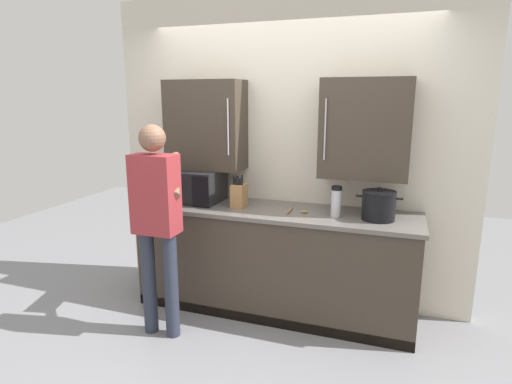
% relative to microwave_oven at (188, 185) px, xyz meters
% --- Properties ---
extents(ground_plane, '(9.30, 9.30, 0.00)m').
position_rel_microwave_oven_xyz_m(ground_plane, '(0.84, -0.74, -1.08)').
color(ground_plane, gray).
extents(back_wall_tiled, '(3.30, 0.44, 2.75)m').
position_rel_microwave_oven_xyz_m(back_wall_tiled, '(0.84, 0.28, 0.37)').
color(back_wall_tiled, beige).
rests_on(back_wall_tiled, ground_plane).
extents(counter_unit, '(2.43, 0.65, 0.93)m').
position_rel_microwave_oven_xyz_m(counter_unit, '(0.84, -0.03, -0.61)').
color(counter_unit, '#3D3328').
rests_on(counter_unit, ground_plane).
extents(microwave_oven, '(0.57, 0.79, 0.29)m').
position_rel_microwave_oven_xyz_m(microwave_oven, '(0.00, 0.00, 0.00)').
color(microwave_oven, black).
rests_on(microwave_oven, counter_unit).
extents(stock_pot, '(0.36, 0.26, 0.26)m').
position_rel_microwave_oven_xyz_m(stock_pot, '(1.69, -0.06, -0.03)').
color(stock_pot, black).
rests_on(stock_pot, counter_unit).
extents(knife_block, '(0.11, 0.15, 0.29)m').
position_rel_microwave_oven_xyz_m(knife_block, '(0.53, -0.07, -0.04)').
color(knife_block, '#A37547').
rests_on(knife_block, counter_unit).
extents(thermos_flask, '(0.08, 0.08, 0.25)m').
position_rel_microwave_oven_xyz_m(thermos_flask, '(1.37, -0.09, -0.02)').
color(thermos_flask, '#B7BABF').
rests_on(thermos_flask, counter_unit).
extents(wooden_spoon, '(0.17, 0.19, 0.02)m').
position_rel_microwave_oven_xyz_m(wooden_spoon, '(1.05, -0.06, -0.14)').
color(wooden_spoon, '#A37547').
rests_on(wooden_spoon, counter_unit).
extents(person_figure, '(0.44, 0.53, 1.67)m').
position_rel_microwave_oven_xyz_m(person_figure, '(0.10, -0.70, -0.08)').
color(person_figure, '#282D3D').
rests_on(person_figure, ground_plane).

